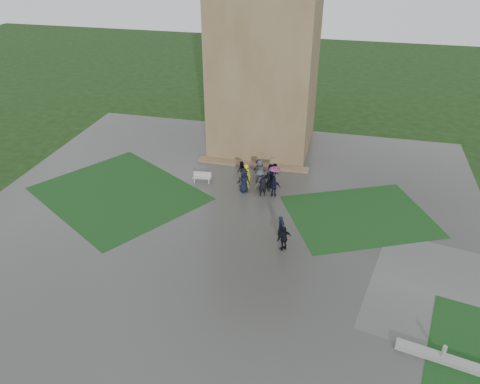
% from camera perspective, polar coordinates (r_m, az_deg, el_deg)
% --- Properties ---
extents(ground, '(120.00, 120.00, 0.00)m').
position_cam_1_polar(ground, '(28.88, -2.90, -6.08)').
color(ground, black).
extents(plaza, '(34.00, 34.00, 0.02)m').
position_cam_1_polar(plaza, '(30.45, -1.86, -3.91)').
color(plaza, '#353533').
rests_on(plaza, ground).
extents(lawn_inset_left, '(14.10, 13.46, 0.01)m').
position_cam_1_polar(lawn_inset_left, '(34.88, -14.59, -0.17)').
color(lawn_inset_left, '#123314').
rests_on(lawn_inset_left, plaza).
extents(lawn_inset_right, '(11.12, 10.15, 0.01)m').
position_cam_1_polar(lawn_inset_right, '(32.21, 14.35, -2.84)').
color(lawn_inset_right, '#123314').
rests_on(lawn_inset_right, plaza).
extents(tower, '(8.00, 8.00, 18.00)m').
position_cam_1_polar(tower, '(38.79, 3.17, 18.06)').
color(tower, brown).
rests_on(tower, ground).
extents(tower_plinth, '(9.00, 0.80, 0.22)m').
position_cam_1_polar(tower_plinth, '(37.63, 1.55, 3.36)').
color(tower_plinth, brown).
rests_on(tower_plinth, plaza).
extents(bench, '(1.39, 0.56, 0.79)m').
position_cam_1_polar(bench, '(35.22, -4.64, 1.83)').
color(bench, '#A8A7A3').
rests_on(bench, plaza).
extents(visitor_cluster, '(3.64, 3.27, 2.46)m').
position_cam_1_polar(visitor_cluster, '(34.10, 2.57, 1.96)').
color(visitor_cluster, black).
rests_on(visitor_cluster, plaza).
extents(pedestrian_mid, '(0.59, 0.67, 1.55)m').
position_cam_1_polar(pedestrian_mid, '(28.81, 5.02, -4.33)').
color(pedestrian_mid, black).
rests_on(pedestrian_mid, plaza).
extents(pedestrian_near, '(1.07, 1.03, 1.62)m').
position_cam_1_polar(pedestrian_near, '(27.84, 5.40, -5.64)').
color(pedestrian_near, black).
rests_on(pedestrian_near, plaza).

